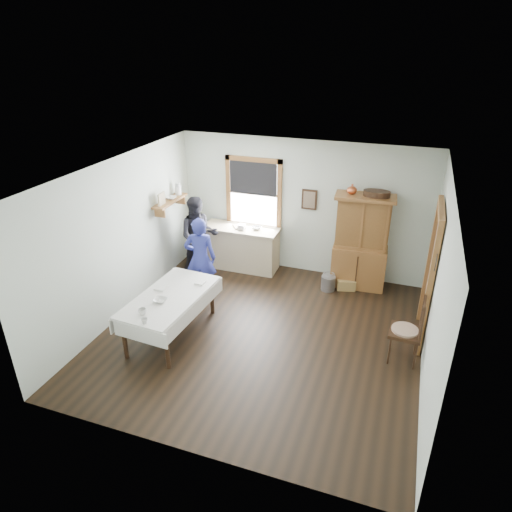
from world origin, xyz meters
name	(u,v)px	position (x,y,z in m)	size (l,w,h in m)	color
room	(261,261)	(0.00, 0.00, 1.35)	(5.01, 5.01, 2.70)	black
window	(254,190)	(-1.00, 2.46, 1.63)	(1.18, 0.07, 1.48)	white
doorway	(431,272)	(2.46, 0.85, 1.16)	(0.09, 1.14, 2.22)	#4F4038
wall_shelf	(171,199)	(-2.37, 1.54, 1.57)	(0.24, 1.00, 0.44)	brown
framed_picture	(309,200)	(0.15, 2.46, 1.55)	(0.30, 0.04, 0.40)	#321F11
rug_beater	(437,254)	(2.45, 0.30, 1.72)	(0.27, 0.27, 0.01)	black
work_counter	(241,248)	(-1.17, 2.17, 0.45)	(1.57, 0.60, 0.90)	tan
china_hutch	(361,242)	(1.24, 2.18, 0.92)	(1.08, 0.51, 1.84)	brown
dining_table	(171,315)	(-1.37, -0.45, 0.36)	(0.95, 1.80, 0.72)	silver
spindle_chair	(406,329)	(2.21, 0.12, 0.54)	(0.49, 0.49, 1.07)	#321F11
pail	(328,283)	(0.75, 1.82, 0.15)	(0.27, 0.27, 0.29)	gray
wicker_basket	(346,284)	(1.07, 1.98, 0.10)	(0.34, 0.24, 0.20)	olive
woman_blue	(200,261)	(-1.44, 0.81, 0.73)	(0.53, 0.35, 1.45)	navy
figure_dark	(199,239)	(-1.89, 1.68, 0.75)	(0.73, 0.57, 1.49)	black
table_cup_a	(143,311)	(-1.48, -1.05, 0.77)	(0.12, 0.12, 0.09)	silver
table_cup_b	(144,321)	(-1.33, -1.25, 0.76)	(0.09, 0.09, 0.09)	silver
table_bowl	(160,300)	(-1.42, -0.66, 0.75)	(0.22, 0.22, 0.06)	silver
counter_book	(234,227)	(-1.31, 2.13, 0.91)	(0.16, 0.22, 0.02)	brown
counter_bowl	(257,228)	(-0.84, 2.18, 0.93)	(0.19, 0.19, 0.06)	silver
shelf_bowl	(171,198)	(-2.37, 1.55, 1.60)	(0.22, 0.22, 0.05)	silver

